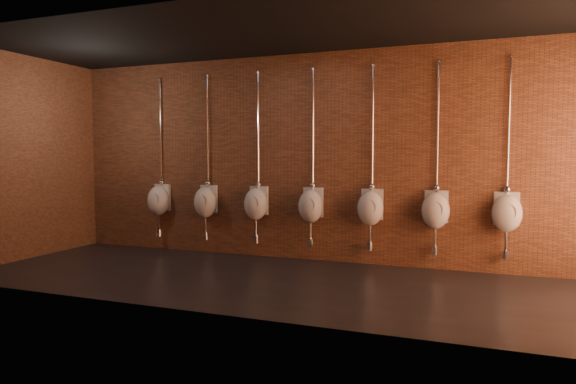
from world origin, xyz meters
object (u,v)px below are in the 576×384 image
object	(u,v)px
urinal_4	(370,207)
urinal_5	(436,209)
urinal_1	(205,201)
urinal_3	(311,205)
urinal_6	(507,212)
urinal_0	(159,199)
urinal_2	(256,203)

from	to	relation	value
urinal_4	urinal_5	bearing A→B (deg)	0.00
urinal_1	urinal_4	size ratio (longest dim) A/B	1.00
urinal_3	urinal_6	size ratio (longest dim) A/B	1.00
urinal_0	urinal_4	bearing A→B (deg)	0.00
urinal_1	urinal_2	bearing A→B (deg)	0.00
urinal_4	urinal_0	bearing A→B (deg)	180.00
urinal_6	urinal_4	bearing A→B (deg)	180.00
urinal_0	urinal_3	size ratio (longest dim) A/B	1.00
urinal_1	urinal_3	distance (m)	1.84
urinal_2	urinal_5	world-z (taller)	same
urinal_4	urinal_5	world-z (taller)	same
urinal_1	urinal_4	bearing A→B (deg)	0.00
urinal_1	urinal_5	world-z (taller)	same
urinal_0	urinal_1	size ratio (longest dim) A/B	1.00
urinal_0	urinal_4	world-z (taller)	same
urinal_4	urinal_5	distance (m)	0.92
urinal_4	urinal_5	size ratio (longest dim) A/B	1.00
urinal_1	urinal_5	distance (m)	3.69
urinal_5	urinal_6	bearing A→B (deg)	0.00
urinal_3	urinal_2	bearing A→B (deg)	180.00
urinal_3	urinal_5	bearing A→B (deg)	0.00
urinal_0	urinal_6	bearing A→B (deg)	0.00
urinal_5	urinal_6	size ratio (longest dim) A/B	1.00
urinal_0	urinal_3	xyz separation A→B (m)	(2.77, 0.00, 0.00)
urinal_1	urinal_5	size ratio (longest dim) A/B	1.00
urinal_0	urinal_5	size ratio (longest dim) A/B	1.00
urinal_5	urinal_4	bearing A→B (deg)	180.00
urinal_1	urinal_3	xyz separation A→B (m)	(1.84, 0.00, 0.00)
urinal_4	urinal_5	xyz separation A→B (m)	(0.92, 0.00, 0.00)
urinal_2	urinal_3	world-z (taller)	same
urinal_0	urinal_2	bearing A→B (deg)	0.00
urinal_0	urinal_6	xyz separation A→B (m)	(5.53, 0.00, 0.00)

